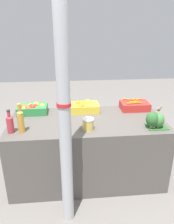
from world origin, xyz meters
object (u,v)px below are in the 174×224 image
juice_bottle_ruby (10,123)px  apple_crate (32,109)px  juice_bottle_amber (21,120)px  broccoli_pile (155,120)px  pickle_jar (88,124)px  carrot_crate (135,105)px  support_pole (64,117)px  orange_crate (84,107)px  sparrow_bird (159,108)px

juice_bottle_ruby → apple_crate: bearing=73.7°
juice_bottle_amber → juice_bottle_ruby: bearing=180.0°
juice_bottle_ruby → juice_bottle_amber: bearing=0.0°
apple_crate → broccoli_pile: 1.47m
apple_crate → pickle_jar: apple_crate is taller
apple_crate → broccoli_pile: bearing=-21.5°
carrot_crate → juice_bottle_ruby: size_ratio=1.45×
support_pole → carrot_crate: (0.90, 0.93, -0.28)m
carrot_crate → juice_bottle_ruby: 1.55m
orange_crate → pickle_jar: bearing=-90.5°
carrot_crate → broccoli_pile: bearing=-84.5°
carrot_crate → sparrow_bird: sparrow_bird is taller
broccoli_pile → juice_bottle_ruby: size_ratio=0.99×
apple_crate → broccoli_pile: (1.37, -0.54, 0.03)m
support_pole → sparrow_bird: bearing=22.0°
orange_crate → pickle_jar: size_ratio=2.87×
orange_crate → apple_crate: bearing=-179.1°
support_pole → pickle_jar: size_ratio=17.65×
broccoli_pile → orange_crate: bearing=142.4°
support_pole → juice_bottle_ruby: size_ratio=8.92×
support_pole → pickle_jar: 0.54m
apple_crate → orange_crate: (0.65, 0.01, -0.00)m
support_pole → carrot_crate: size_ratio=6.15×
sparrow_bird → carrot_crate: bearing=63.1°
carrot_crate → support_pole: bearing=-134.2°
juice_bottle_amber → sparrow_bird: (1.44, -0.01, 0.08)m
support_pole → juice_bottle_ruby: support_pole is taller
apple_crate → pickle_jar: bearing=-38.4°
broccoli_pile → sparrow_bird: sparrow_bird is taller
orange_crate → juice_bottle_ruby: size_ratio=1.45×
apple_crate → carrot_crate: (1.31, 0.01, -0.01)m
support_pole → apple_crate: size_ratio=6.15×
orange_crate → broccoli_pile: bearing=-37.6°
carrot_crate → juice_bottle_amber: bearing=-159.2°
orange_crate → broccoli_pile: 0.90m
sparrow_bird → support_pole: bearing=165.4°
pickle_jar → carrot_crate: bearing=38.1°
juice_bottle_amber → pickle_jar: juice_bottle_amber is taller
juice_bottle_ruby → support_pole: bearing=-36.5°
juice_bottle_ruby → pickle_jar: juice_bottle_ruby is taller
sparrow_bird → juice_bottle_ruby: bearing=142.9°
apple_crate → juice_bottle_amber: (-0.04, -0.51, 0.07)m
juice_bottle_amber → pickle_jar: size_ratio=2.48×
apple_crate → juice_bottle_ruby: 0.53m
juice_bottle_amber → sparrow_bird: 1.44m
juice_bottle_ruby → sparrow_bird: juice_bottle_ruby is taller
pickle_jar → sparrow_bird: sparrow_bird is taller
support_pole → juice_bottle_amber: bearing=137.4°
support_pole → carrot_crate: support_pole is taller
support_pole → broccoli_pile: (0.95, 0.38, -0.24)m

